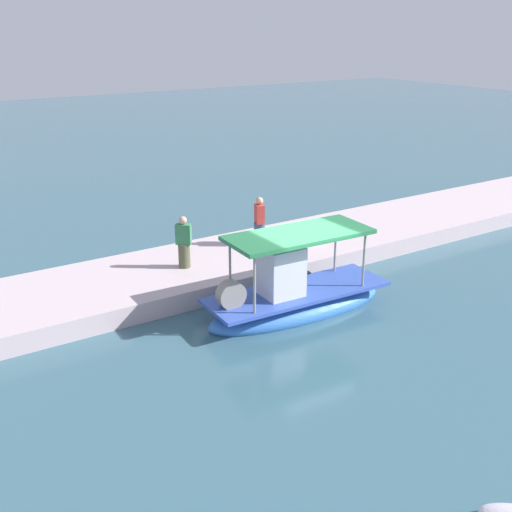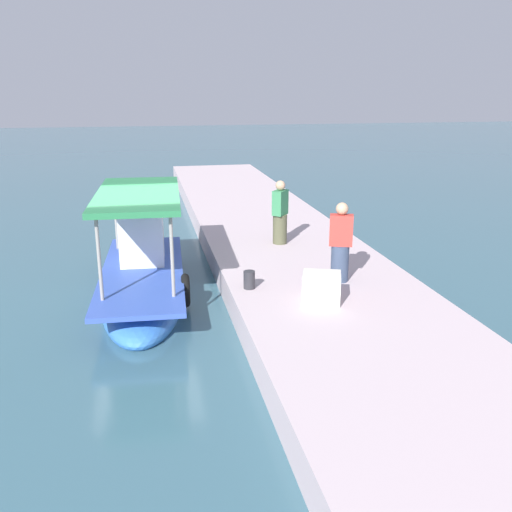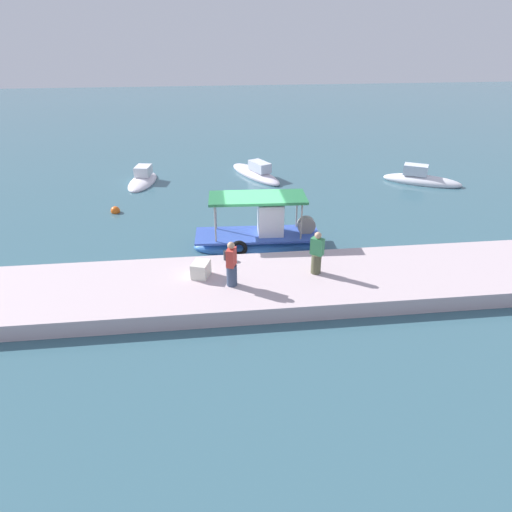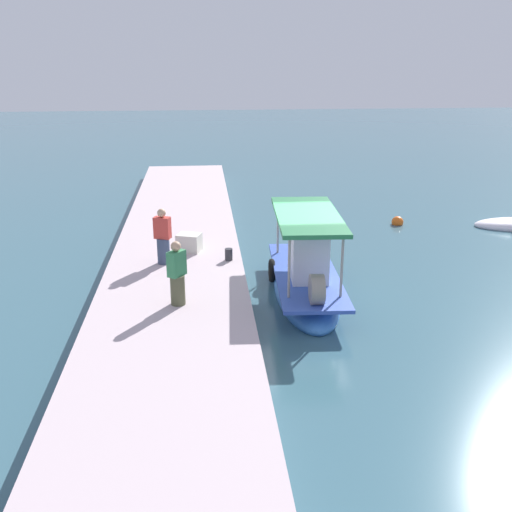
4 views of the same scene
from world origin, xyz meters
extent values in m
plane|color=#38606E|center=(0.00, 0.00, 0.00)|extent=(120.00, 120.00, 0.00)
cube|color=#C4B0B5|center=(0.00, -3.85, 0.30)|extent=(36.00, 4.14, 0.61)
ellipsoid|color=#3775C9|center=(0.18, -0.01, 0.12)|extent=(5.86, 2.09, 0.94)
cube|color=#3755B9|center=(0.18, -0.01, 0.64)|extent=(5.63, 2.08, 0.10)
cube|color=silver|center=(0.75, -0.04, 1.36)|extent=(1.15, 1.05, 1.55)
cylinder|color=gray|center=(2.06, 0.58, 1.46)|extent=(0.07, 0.07, 1.75)
cylinder|color=gray|center=(1.99, -0.79, 1.46)|extent=(0.07, 0.07, 1.75)
cylinder|color=gray|center=(-1.64, 0.76, 1.46)|extent=(0.07, 0.07, 1.75)
cylinder|color=gray|center=(-1.70, -0.61, 1.46)|extent=(0.07, 0.07, 1.75)
cube|color=#297946|center=(0.18, -0.01, 2.40)|extent=(4.28, 1.98, 0.12)
torus|color=black|center=(-0.73, -0.91, 0.44)|extent=(0.75, 0.22, 0.74)
cylinder|color=gray|center=(2.37, -0.12, 1.04)|extent=(0.82, 0.39, 0.80)
cylinder|color=#4F5138|center=(1.99, -3.67, 1.00)|extent=(0.53, 0.53, 0.79)
cube|color=#378452|center=(1.99, -3.67, 1.73)|extent=(0.54, 0.51, 0.65)
sphere|color=tan|center=(1.99, -3.67, 2.18)|extent=(0.26, 0.26, 0.26)
cylinder|color=#394762|center=(-1.25, -4.20, 1.01)|extent=(0.49, 0.49, 0.80)
cube|color=#C73B33|center=(-1.25, -4.20, 1.74)|extent=(0.42, 0.55, 0.66)
sphere|color=tan|center=(-1.25, -4.20, 2.21)|extent=(0.26, 0.26, 0.26)
cylinder|color=#2D2D33|center=(-1.34, -2.20, 0.80)|extent=(0.24, 0.24, 0.38)
cube|color=silver|center=(-2.37, -3.44, 0.90)|extent=(0.79, 0.88, 0.58)
camera|label=1|loc=(10.45, 13.52, 8.04)|focal=44.46mm
camera|label=2|loc=(-12.28, -0.12, 4.66)|focal=39.65mm
camera|label=3|loc=(-2.00, -18.35, 9.11)|focal=31.67mm
camera|label=4|loc=(16.31, -2.98, 6.78)|focal=41.87mm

